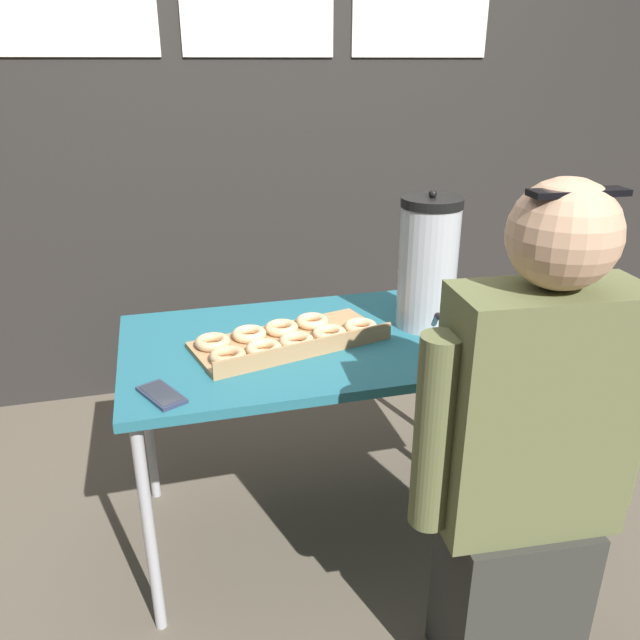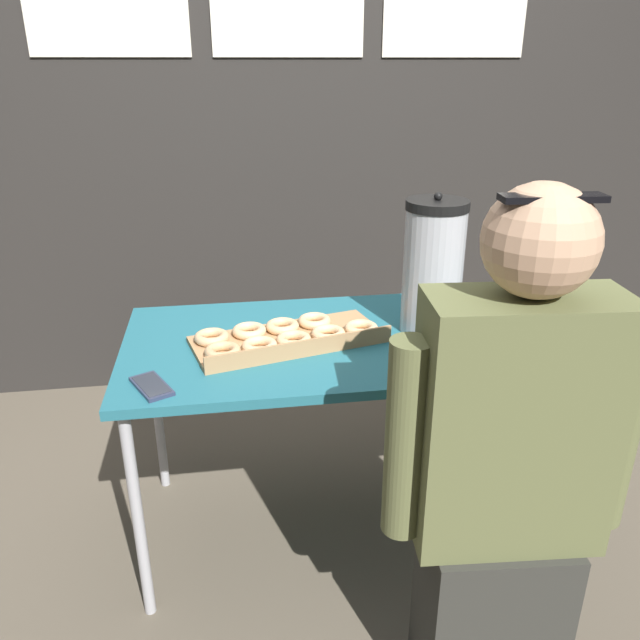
% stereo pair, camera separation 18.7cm
% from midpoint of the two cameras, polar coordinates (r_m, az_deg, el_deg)
% --- Properties ---
extents(ground_plane, '(12.00, 12.00, 0.00)m').
position_cam_midpoint_polar(ground_plane, '(2.28, 3.55, -17.92)').
color(ground_plane, brown).
extents(back_wall, '(6.00, 0.11, 2.84)m').
position_cam_midpoint_polar(back_wall, '(2.90, -0.98, 21.57)').
color(back_wall, '#282623').
rests_on(back_wall, ground).
extents(folding_table, '(1.26, 0.69, 0.70)m').
position_cam_midpoint_polar(folding_table, '(1.92, 4.02, -3.00)').
color(folding_table, '#236675').
rests_on(folding_table, ground).
extents(donut_box, '(0.61, 0.37, 0.05)m').
position_cam_midpoint_polar(donut_box, '(1.85, -0.32, -1.63)').
color(donut_box, tan).
rests_on(donut_box, folding_table).
extents(coffee_urn, '(0.19, 0.21, 0.43)m').
position_cam_midpoint_polar(coffee_urn, '(1.93, 13.06, 4.69)').
color(coffee_urn, '#B7B7BC').
rests_on(coffee_urn, folding_table).
extents(cell_phone, '(0.13, 0.16, 0.01)m').
position_cam_midpoint_polar(cell_phone, '(1.64, -12.03, -6.01)').
color(cell_phone, '#2D334C').
rests_on(cell_phone, folding_table).
extents(person_seated, '(0.55, 0.25, 1.28)m').
position_cam_midpoint_polar(person_seated, '(1.51, 20.23, -13.76)').
color(person_seated, '#33332D').
rests_on(person_seated, ground).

